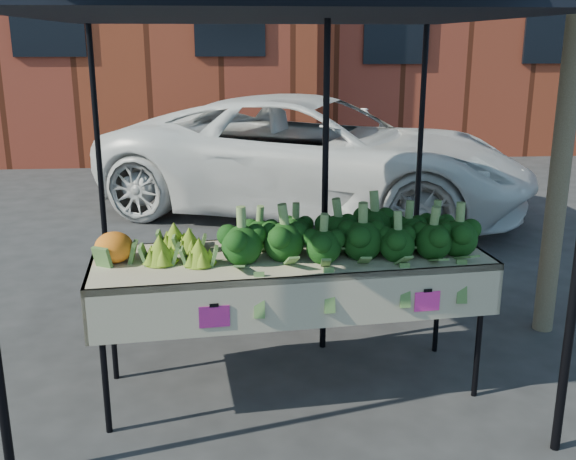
# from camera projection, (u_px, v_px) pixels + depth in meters

# --- Properties ---
(ground) EXTENTS (90.00, 90.00, 0.00)m
(ground) POSITION_uv_depth(u_px,v_px,m) (321.00, 389.00, 4.28)
(ground) COLOR #272729
(table) EXTENTS (2.46, 1.02, 0.90)m
(table) POSITION_uv_depth(u_px,v_px,m) (291.00, 322.00, 4.19)
(table) COLOR beige
(table) RESTS_ON ground
(canopy) EXTENTS (3.16, 3.16, 2.74)m
(canopy) POSITION_uv_depth(u_px,v_px,m) (273.00, 161.00, 4.55)
(canopy) COLOR black
(canopy) RESTS_ON ground
(broccoli_heap) EXTENTS (1.57, 0.60, 0.29)m
(broccoli_heap) POSITION_uv_depth(u_px,v_px,m) (349.00, 229.00, 4.08)
(broccoli_heap) COLOR #13350F
(broccoli_heap) RESTS_ON table
(romanesco_cluster) EXTENTS (0.46, 0.60, 0.23)m
(romanesco_cluster) POSITION_uv_depth(u_px,v_px,m) (181.00, 238.00, 4.01)
(romanesco_cluster) COLOR #8DA626
(romanesco_cluster) RESTS_ON table
(cauliflower_pair) EXTENTS (0.23, 0.23, 0.20)m
(cauliflower_pair) POSITION_uv_depth(u_px,v_px,m) (114.00, 246.00, 3.90)
(cauliflower_pair) COLOR orange
(cauliflower_pair) RESTS_ON table
(street_tree) EXTENTS (2.19, 2.19, 4.32)m
(street_tree) POSITION_uv_depth(u_px,v_px,m) (575.00, 41.00, 4.59)
(street_tree) COLOR #1E4C14
(street_tree) RESTS_ON ground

